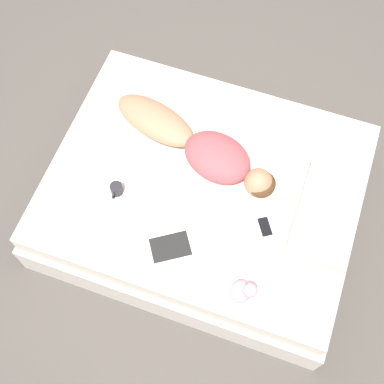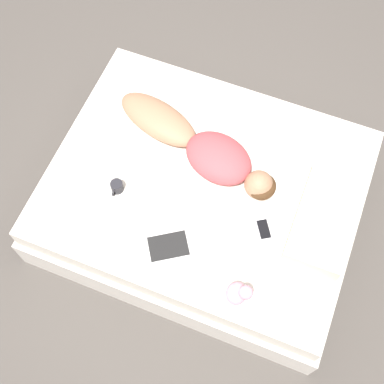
{
  "view_description": "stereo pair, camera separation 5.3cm",
  "coord_description": "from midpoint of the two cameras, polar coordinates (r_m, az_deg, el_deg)",
  "views": [
    {
      "loc": [
        1.49,
        0.44,
        3.54
      ],
      "look_at": [
        0.13,
        -0.04,
        0.54
      ],
      "focal_mm": 50.0,
      "sensor_mm": 36.0,
      "label": 1
    },
    {
      "loc": [
        1.48,
        0.49,
        3.54
      ],
      "look_at": [
        0.13,
        -0.04,
        0.54
      ],
      "focal_mm": 50.0,
      "sensor_mm": 36.0,
      "label": 2
    }
  ],
  "objects": [
    {
      "name": "pillow",
      "position": [
        3.33,
        14.35,
        -3.01
      ],
      "size": [
        0.65,
        0.34,
        0.15
      ],
      "color": "beige",
      "rests_on": "bed"
    },
    {
      "name": "cell_phone",
      "position": [
        3.32,
        8.11,
        -3.97
      ],
      "size": [
        0.17,
        0.15,
        0.01
      ],
      "rotation": [
        0.0,
        0.0,
        -1.0
      ],
      "color": "silver",
      "rests_on": "bed"
    },
    {
      "name": "ground_plane",
      "position": [
        3.87,
        1.65,
        -2.08
      ],
      "size": [
        12.0,
        12.0,
        0.0
      ],
      "primitive_type": "plane",
      "color": "#4C4742"
    },
    {
      "name": "bed",
      "position": [
        3.65,
        1.75,
        -0.57
      ],
      "size": [
        1.63,
        2.04,
        0.49
      ],
      "color": "beige",
      "rests_on": "ground_plane"
    },
    {
      "name": "coffee_mug",
      "position": [
        3.39,
        -7.58,
        0.57
      ],
      "size": [
        0.11,
        0.08,
        0.08
      ],
      "color": "#232328",
      "rests_on": "bed"
    },
    {
      "name": "open_magazine",
      "position": [
        3.29,
        -2.48,
        -3.91
      ],
      "size": [
        0.6,
        0.56,
        0.01
      ],
      "rotation": [
        0.0,
        0.0,
        0.59
      ],
      "color": "white",
      "rests_on": "bed"
    },
    {
      "name": "person",
      "position": [
        3.45,
        1.44,
        4.82
      ],
      "size": [
        0.57,
        1.23,
        0.18
      ],
      "rotation": [
        0.0,
        0.0,
        -0.28
      ],
      "color": "#A37556",
      "rests_on": "bed"
    },
    {
      "name": "plush_toy",
      "position": [
        3.1,
        5.5,
        -10.7
      ],
      "size": [
        0.14,
        0.15,
        0.18
      ],
      "color": "#DB9EB2",
      "rests_on": "bed"
    }
  ]
}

